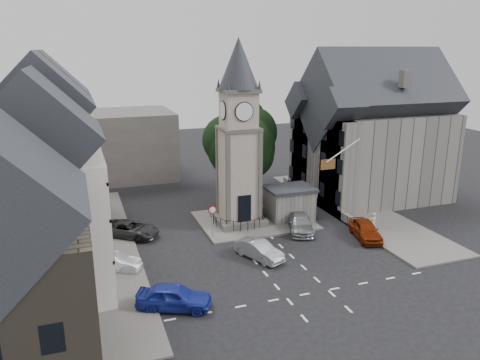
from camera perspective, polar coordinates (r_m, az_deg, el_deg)
name	(u,v)px	position (r m, az deg, el deg)	size (l,w,h in m)	color
ground	(274,259)	(35.85, 4.13, -9.60)	(120.00, 120.00, 0.00)	black
pavement_west	(97,250)	(38.75, -17.05, -8.17)	(6.00, 30.00, 0.14)	#595651
pavement_east	(353,208)	(47.75, 13.58, -3.32)	(6.00, 26.00, 0.14)	#595651
central_island	(254,220)	(43.15, 1.72, -4.93)	(10.00, 8.00, 0.16)	#595651
road_markings	(307,294)	(31.45, 8.23, -13.58)	(20.00, 8.00, 0.01)	silver
clock_tower	(239,135)	(40.48, -0.17, 5.51)	(4.86, 4.86, 16.25)	#4C4944
stone_shelter	(289,203)	(43.47, 6.04, -2.80)	(4.30, 3.30, 3.08)	#64625C
town_tree	(241,137)	(45.99, 0.12, 5.31)	(7.20, 7.20, 10.80)	black
warning_sign_post	(212,215)	(38.78, -3.39, -4.32)	(0.70, 0.19, 2.85)	black
terrace_pink	(51,147)	(46.49, -22.03, 3.77)	(8.10, 7.60, 12.80)	#D29190
terrace_cream	(48,167)	(38.68, -22.40, 1.49)	(8.10, 7.60, 12.80)	beige
terrace_tudor	(43,203)	(31.07, -22.89, -2.64)	(8.10, 7.60, 12.00)	silver
backdrop_west	(88,147)	(58.72, -18.00, 3.88)	(20.00, 10.00, 8.00)	#4C4944
east_building	(371,139)	(50.57, 15.63, 4.86)	(14.40, 11.40, 12.60)	#64625C
east_boundary_wall	(318,201)	(47.85, 9.49, -2.57)	(0.40, 16.00, 0.90)	#64625C
flagpole	(343,150)	(40.58, 12.48, 3.55)	(3.68, 0.10, 2.74)	white
car_west_blue	(174,297)	(29.53, -8.04, -13.93)	(1.84, 4.58, 1.56)	#1D2CA0
car_west_silver	(114,262)	(35.05, -15.14, -9.60)	(1.35, 3.88, 1.28)	#A8ABB0
car_west_grey	(130,229)	(40.51, -13.26, -5.86)	(2.30, 5.00, 1.39)	#272729
car_island_silver	(259,250)	(35.62, 2.33, -8.52)	(1.46, 4.18, 1.38)	#989DA0
car_island_east	(300,223)	(41.08, 7.37, -5.22)	(1.97, 4.86, 1.41)	gray
car_east_red	(365,230)	(40.55, 15.04, -5.86)	(1.80, 4.47, 1.52)	maroon
pedestrian	(373,223)	(41.81, 15.89, -5.03)	(0.67, 0.44, 1.83)	beige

